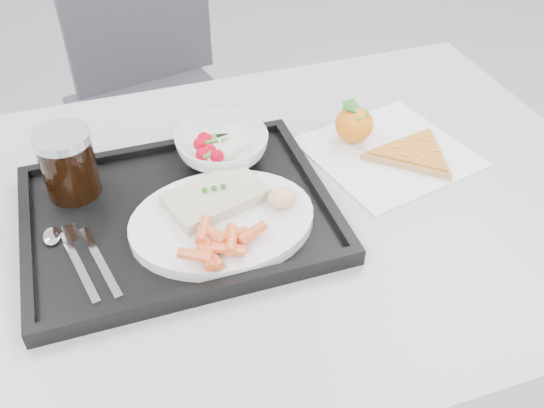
% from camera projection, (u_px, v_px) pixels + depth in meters
% --- Properties ---
extents(table, '(1.20, 0.80, 0.75)m').
position_uv_depth(table, '(245.00, 238.00, 0.98)').
color(table, '#A8A8AA').
rests_on(table, ground).
extents(chair, '(0.50, 0.50, 0.93)m').
position_uv_depth(chair, '(151.00, 76.00, 1.68)').
color(chair, '#37373E').
rests_on(chair, ground).
extents(tray, '(0.45, 0.35, 0.03)m').
position_uv_depth(tray, '(179.00, 215.00, 0.91)').
color(tray, black).
rests_on(tray, table).
extents(dinner_plate, '(0.27, 0.27, 0.02)m').
position_uv_depth(dinner_plate, '(222.00, 221.00, 0.88)').
color(dinner_plate, white).
rests_on(dinner_plate, tray).
extents(fish_fillet, '(0.16, 0.12, 0.03)m').
position_uv_depth(fish_fillet, '(215.00, 197.00, 0.89)').
color(fish_fillet, beige).
rests_on(fish_fillet, dinner_plate).
extents(bread_roll, '(0.05, 0.04, 0.03)m').
position_uv_depth(bread_roll, '(282.00, 198.00, 0.88)').
color(bread_roll, '#EBBD85').
rests_on(bread_roll, dinner_plate).
extents(salad_bowl, '(0.15, 0.15, 0.05)m').
position_uv_depth(salad_bowl, '(222.00, 147.00, 0.99)').
color(salad_bowl, white).
rests_on(salad_bowl, tray).
extents(cola_glass, '(0.09, 0.09, 0.11)m').
position_uv_depth(cola_glass, '(68.00, 162.00, 0.91)').
color(cola_glass, black).
rests_on(cola_glass, tray).
extents(cutlery, '(0.10, 0.17, 0.01)m').
position_uv_depth(cutlery, '(75.00, 252.00, 0.84)').
color(cutlery, silver).
rests_on(cutlery, tray).
extents(napkin, '(0.30, 0.29, 0.00)m').
position_uv_depth(napkin, '(389.00, 152.00, 1.04)').
color(napkin, white).
rests_on(napkin, table).
extents(tangerine, '(0.08, 0.08, 0.07)m').
position_uv_depth(tangerine, '(354.00, 124.00, 1.05)').
color(tangerine, '#FF6003').
rests_on(tangerine, napkin).
extents(pizza_slice, '(0.23, 0.23, 0.02)m').
position_uv_depth(pizza_slice, '(414.00, 153.00, 1.03)').
color(pizza_slice, tan).
rests_on(pizza_slice, napkin).
extents(carrot_pile, '(0.13, 0.09, 0.02)m').
position_uv_depth(carrot_pile, '(221.00, 243.00, 0.81)').
color(carrot_pile, '#EE5C2A').
rests_on(carrot_pile, dinner_plate).
extents(salad_contents, '(0.09, 0.08, 0.03)m').
position_uv_depth(salad_contents, '(220.00, 148.00, 0.97)').
color(salad_contents, '#C20019').
rests_on(salad_contents, salad_bowl).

